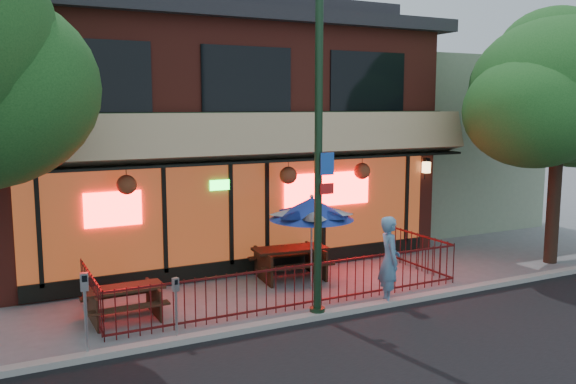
% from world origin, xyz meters
% --- Properties ---
extents(ground, '(80.00, 80.00, 0.00)m').
position_xyz_m(ground, '(0.00, 0.00, 0.00)').
color(ground, gray).
rests_on(ground, ground).
extents(curb, '(80.00, 0.25, 0.12)m').
position_xyz_m(curb, '(0.00, -0.50, 0.06)').
color(curb, '#999993').
rests_on(curb, ground).
extents(restaurant_building, '(12.96, 9.49, 8.05)m').
position_xyz_m(restaurant_building, '(0.00, 7.11, 4.13)').
color(restaurant_building, maroon).
rests_on(restaurant_building, ground).
extents(neighbor_building, '(6.00, 7.00, 6.00)m').
position_xyz_m(neighbor_building, '(9.00, 7.70, 3.00)').
color(neighbor_building, gray).
rests_on(neighbor_building, ground).
extents(patio_fence, '(8.44, 2.62, 1.00)m').
position_xyz_m(patio_fence, '(0.00, 0.50, 0.63)').
color(patio_fence, '#4C1011').
rests_on(patio_fence, ground).
extents(street_light, '(0.43, 0.32, 7.00)m').
position_xyz_m(street_light, '(0.00, -0.40, 3.15)').
color(street_light, black).
rests_on(street_light, ground).
extents(street_tree_right, '(4.80, 4.80, 7.02)m').
position_xyz_m(street_tree_right, '(8.04, 0.59, 4.96)').
color(street_tree_right, '#2E2017').
rests_on(street_tree_right, ground).
extents(picnic_table_left, '(1.60, 1.23, 0.68)m').
position_xyz_m(picnic_table_left, '(-3.60, 1.27, 0.45)').
color(picnic_table_left, '#392214').
rests_on(picnic_table_left, ground).
extents(picnic_table_right, '(1.99, 1.60, 0.79)m').
position_xyz_m(picnic_table_right, '(0.80, 2.40, 0.52)').
color(picnic_table_right, black).
rests_on(picnic_table_right, ground).
extents(patio_umbrella, '(2.00, 2.00, 2.28)m').
position_xyz_m(patio_umbrella, '(0.85, 1.38, 1.95)').
color(patio_umbrella, gray).
rests_on(patio_umbrella, ground).
extents(pedestrian, '(0.70, 0.84, 1.96)m').
position_xyz_m(pedestrian, '(1.85, -0.35, 0.98)').
color(pedestrian, teal).
rests_on(pedestrian, ground).
extents(parking_meter_near, '(0.13, 0.12, 1.23)m').
position_xyz_m(parking_meter_near, '(-2.99, -0.40, 0.83)').
color(parking_meter_near, '#919599').
rests_on(parking_meter_near, ground).
extents(parking_meter_far, '(0.15, 0.13, 1.53)m').
position_xyz_m(parking_meter_far, '(-4.59, -0.40, 1.03)').
color(parking_meter_far, '#989CA1').
rests_on(parking_meter_far, ground).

